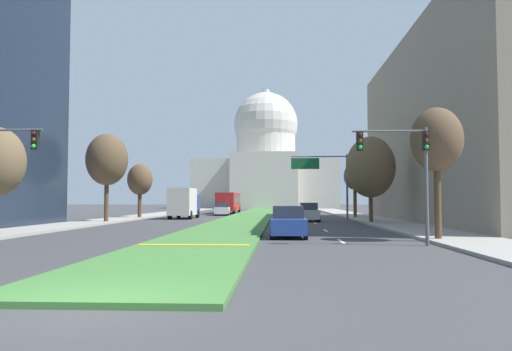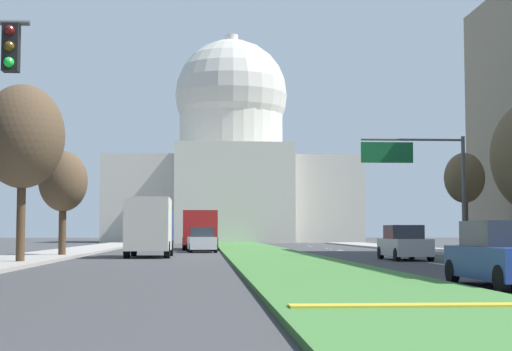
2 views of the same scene
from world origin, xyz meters
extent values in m
plane|color=#3D3D3F|center=(0.00, 53.72, 0.00)|extent=(260.00, 260.00, 0.00)
cube|color=#427A38|center=(0.00, 48.35, 0.07)|extent=(5.04, 96.70, 0.14)
cube|color=gold|center=(0.00, 11.01, 0.16)|extent=(4.54, 0.50, 0.04)
cube|color=silver|center=(6.49, 15.01, 0.00)|extent=(0.16, 2.40, 0.01)
cube|color=silver|center=(6.49, 23.20, 0.00)|extent=(0.16, 2.40, 0.01)
cube|color=silver|center=(6.49, 32.47, 0.00)|extent=(0.16, 2.40, 0.01)
cube|color=silver|center=(6.49, 42.11, 0.00)|extent=(0.16, 2.40, 0.01)
cube|color=silver|center=(6.49, 57.36, 0.00)|extent=(0.16, 2.40, 0.01)
cube|color=silver|center=(6.49, 62.41, 0.00)|extent=(0.16, 2.40, 0.01)
cube|color=silver|center=(6.49, 63.53, 0.00)|extent=(0.16, 2.40, 0.01)
cube|color=silver|center=(6.49, 74.76, 0.00)|extent=(0.16, 2.40, 0.01)
cube|color=#9E9991|center=(-12.45, 42.98, 0.07)|extent=(4.00, 96.70, 0.15)
cube|color=#9E9991|center=(12.45, 42.98, 0.07)|extent=(4.00, 96.70, 0.15)
cube|color=gray|center=(22.70, 33.99, 8.18)|extent=(16.50, 36.30, 16.35)
cube|color=beige|center=(0.00, 107.45, 5.54)|extent=(32.96, 20.18, 11.08)
cube|color=beige|center=(0.00, 95.36, 6.10)|extent=(14.50, 4.00, 12.19)
cylinder|color=beige|center=(0.00, 107.45, 14.27)|extent=(14.11, 14.11, 6.37)
sphere|color=beige|center=(0.00, 107.45, 20.14)|extent=(15.35, 15.35, 15.35)
cylinder|color=beige|center=(0.00, 107.45, 27.05)|extent=(1.80, 1.80, 3.00)
cylinder|color=#515456|center=(-8.35, 11.61, 5.05)|extent=(3.20, 0.10, 0.10)
cube|color=black|center=(-7.07, 11.61, 4.60)|extent=(0.28, 0.24, 0.84)
sphere|color=#510F0F|center=(-7.07, 11.47, 4.88)|extent=(0.18, 0.18, 0.18)
sphere|color=#4C380F|center=(-7.07, 11.47, 4.60)|extent=(0.18, 0.18, 0.18)
sphere|color=#1ED838|center=(-7.07, 11.47, 4.32)|extent=(0.18, 0.18, 0.18)
cylinder|color=#515456|center=(9.95, 12.79, 2.60)|extent=(0.16, 0.16, 5.20)
cube|color=black|center=(9.95, 12.79, 4.60)|extent=(0.28, 0.24, 0.84)
sphere|color=#510F0F|center=(9.95, 12.65, 4.88)|extent=(0.18, 0.18, 0.18)
sphere|color=#4C380F|center=(9.95, 12.65, 4.60)|extent=(0.18, 0.18, 0.18)
sphere|color=#1ED838|center=(9.95, 12.65, 4.32)|extent=(0.18, 0.18, 0.18)
cylinder|color=#515456|center=(8.35, 12.79, 5.05)|extent=(3.20, 0.10, 0.10)
cube|color=black|center=(7.07, 12.79, 4.60)|extent=(0.28, 0.24, 0.84)
sphere|color=#510F0F|center=(7.07, 12.65, 4.88)|extent=(0.18, 0.18, 0.18)
sphere|color=#4C380F|center=(7.07, 12.65, 4.60)|extent=(0.18, 0.18, 0.18)
sphere|color=#1ED838|center=(7.07, 12.65, 4.32)|extent=(0.18, 0.18, 0.18)
cylinder|color=#515456|center=(10.15, 39.66, 3.25)|extent=(0.20, 0.20, 6.50)
cylinder|color=#515456|center=(7.39, 39.66, 6.30)|extent=(5.52, 0.12, 0.12)
cube|color=#146033|center=(6.01, 39.61, 5.60)|extent=(2.80, 0.08, 1.10)
cylinder|color=#4C3823|center=(11.14, 15.06, 2.08)|extent=(0.32, 0.32, 4.16)
ellipsoid|color=brown|center=(11.14, 15.06, 4.94)|extent=(2.49, 2.49, 3.12)
cylinder|color=#4C3823|center=(-11.47, 32.38, 2.18)|extent=(0.37, 0.37, 4.36)
ellipsoid|color=brown|center=(-11.47, 32.38, 5.48)|extent=(3.58, 3.58, 4.47)
cylinder|color=#4C3823|center=(11.12, 32.32, 1.74)|extent=(0.30, 0.30, 3.47)
ellipsoid|color=brown|center=(11.12, 32.32, 4.76)|extent=(4.11, 4.11, 5.14)
cylinder|color=#4C3823|center=(-11.38, 41.99, 1.66)|extent=(0.40, 0.40, 3.32)
ellipsoid|color=brown|center=(-11.38, 41.99, 4.15)|extent=(2.64, 2.64, 3.31)
cylinder|color=#4C3823|center=(11.52, 43.66, 1.90)|extent=(0.36, 0.36, 3.81)
ellipsoid|color=brown|center=(11.52, 43.66, 4.54)|extent=(2.35, 2.35, 2.94)
cube|color=navy|center=(3.95, 17.48, 0.62)|extent=(1.89, 4.47, 0.80)
cube|color=#282D38|center=(3.95, 17.66, 1.35)|extent=(1.64, 2.15, 0.66)
cylinder|color=black|center=(4.81, 15.72, 0.32)|extent=(0.23, 0.64, 0.64)
cylinder|color=black|center=(3.13, 15.70, 0.32)|extent=(0.23, 0.64, 0.64)
cylinder|color=black|center=(4.77, 19.26, 0.32)|extent=(0.23, 0.64, 0.64)
cylinder|color=black|center=(3.09, 19.24, 0.32)|extent=(0.23, 0.64, 0.64)
cube|color=#BCBCC1|center=(6.16, 36.72, 0.63)|extent=(1.85, 4.19, 0.83)
cube|color=#282D38|center=(6.16, 36.88, 1.38)|extent=(1.60, 2.03, 0.68)
cylinder|color=black|center=(7.00, 35.10, 0.32)|extent=(0.23, 0.64, 0.64)
cylinder|color=black|center=(5.39, 35.07, 0.32)|extent=(0.23, 0.64, 0.64)
cylinder|color=black|center=(6.94, 38.36, 0.32)|extent=(0.23, 0.64, 0.64)
cylinder|color=black|center=(5.33, 38.33, 0.32)|extent=(0.23, 0.64, 0.64)
cube|color=silver|center=(-3.85, 52.62, 0.63)|extent=(2.06, 4.51, 0.82)
cube|color=#282D38|center=(-3.84, 52.44, 1.37)|extent=(1.70, 2.21, 0.67)
cylinder|color=black|center=(-4.77, 54.32, 0.32)|extent=(0.26, 0.65, 0.64)
cylinder|color=black|center=(-3.15, 54.42, 0.32)|extent=(0.26, 0.65, 0.64)
cylinder|color=black|center=(-4.55, 50.81, 0.32)|extent=(0.26, 0.65, 0.64)
cylinder|color=black|center=(-2.93, 50.91, 0.32)|extent=(0.26, 0.65, 0.64)
cube|color=navy|center=(-6.67, 44.47, 1.45)|extent=(2.30, 2.00, 2.20)
cube|color=beige|center=(-6.67, 41.27, 1.80)|extent=(2.30, 4.40, 2.80)
cylinder|color=black|center=(-7.72, 44.47, 0.45)|extent=(0.30, 0.90, 0.90)
cylinder|color=black|center=(-5.62, 44.47, 0.45)|extent=(0.30, 0.90, 0.90)
cylinder|color=black|center=(-7.72, 40.17, 0.45)|extent=(0.30, 0.90, 0.90)
cylinder|color=black|center=(-5.62, 40.17, 0.45)|extent=(0.30, 0.90, 0.90)
cube|color=#B21E1E|center=(-3.95, 61.12, 1.70)|extent=(2.50, 11.00, 2.50)
cube|color=#232833|center=(-3.95, 61.12, 2.05)|extent=(2.52, 10.12, 0.90)
cylinder|color=black|center=(-5.10, 65.42, 0.50)|extent=(0.32, 1.00, 1.00)
cylinder|color=black|center=(-2.80, 65.42, 0.50)|extent=(0.32, 1.00, 1.00)
cylinder|color=black|center=(-5.10, 57.22, 0.50)|extent=(0.32, 1.00, 1.00)
cylinder|color=black|center=(-2.80, 57.22, 0.50)|extent=(0.32, 1.00, 1.00)
camera|label=1|loc=(3.56, -8.83, 2.03)|focal=34.10mm
camera|label=2|loc=(-3.70, -2.52, 1.40)|focal=56.64mm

